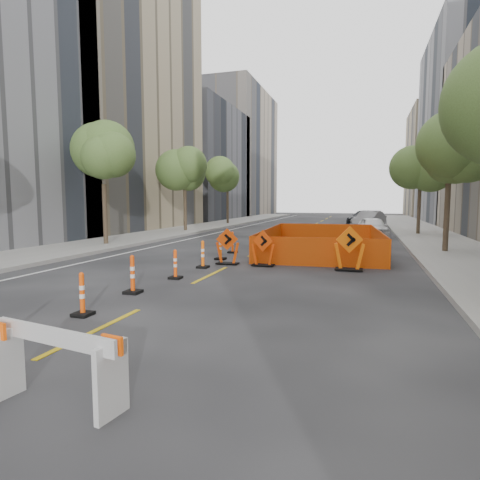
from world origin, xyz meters
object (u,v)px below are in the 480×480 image
(channelizer_7, at_px, (233,242))
(parked_car_far, at_px, (364,218))
(channelizer_3, at_px, (133,274))
(chevron_sign_left, at_px, (227,246))
(parked_car_near, at_px, (373,227))
(parked_car_mid, at_px, (369,220))
(channelizer_5, at_px, (203,254))
(barricade_board, at_px, (55,368))
(channelizer_2, at_px, (82,294))
(chevron_sign_center, at_px, (263,248))
(channelizer_4, at_px, (175,264))
(chevron_sign_right, at_px, (349,248))
(channelizer_6, at_px, (220,247))

(channelizer_7, xyz_separation_m, parked_car_far, (5.78, 23.92, 0.21))
(channelizer_3, bearing_deg, chevron_sign_left, 81.13)
(parked_car_near, relative_size, parked_car_mid, 0.87)
(channelizer_5, xyz_separation_m, barricade_board, (2.13, -9.68, -0.01))
(channelizer_2, bearing_deg, channelizer_3, 92.99)
(channelizer_3, distance_m, chevron_sign_center, 5.76)
(channelizer_4, xyz_separation_m, parked_car_mid, (6.01, 24.95, 0.28))
(channelizer_5, bearing_deg, chevron_sign_center, 27.65)
(chevron_sign_right, xyz_separation_m, parked_car_near, (1.01, 13.52, -0.11))
(channelizer_7, xyz_separation_m, chevron_sign_right, (5.39, -3.26, 0.28))
(channelizer_2, bearing_deg, chevron_sign_left, 84.50)
(channelizer_3, bearing_deg, channelizer_2, -87.01)
(channelizer_7, relative_size, parked_car_mid, 0.22)
(channelizer_7, height_order, parked_car_mid, parked_car_mid)
(channelizer_6, height_order, barricade_board, channelizer_6)
(channelizer_6, bearing_deg, parked_car_mid, 73.69)
(chevron_sign_left, bearing_deg, channelizer_2, -119.41)
(channelizer_3, distance_m, chevron_sign_right, 7.52)
(channelizer_3, distance_m, barricade_board, 5.91)
(channelizer_3, relative_size, channelizer_7, 1.02)
(channelizer_2, height_order, channelizer_7, channelizer_7)
(channelizer_4, xyz_separation_m, channelizer_7, (-0.23, 6.39, 0.04))
(channelizer_6, distance_m, barricade_board, 12.02)
(channelizer_4, xyz_separation_m, channelizer_5, (0.05, 2.13, 0.04))
(chevron_sign_center, relative_size, parked_car_mid, 0.30)
(chevron_sign_center, bearing_deg, channelizer_7, 140.56)
(channelizer_4, xyz_separation_m, chevron_sign_left, (0.64, 3.17, 0.23))
(channelizer_4, bearing_deg, parked_car_far, 79.61)
(parked_car_near, relative_size, parked_car_far, 0.81)
(barricade_board, relative_size, parked_car_far, 0.39)
(channelizer_6, height_order, chevron_sign_center, chevron_sign_center)
(channelizer_7, xyz_separation_m, barricade_board, (2.41, -13.94, -0.02))
(channelizer_6, bearing_deg, chevron_sign_left, -57.74)
(channelizer_5, relative_size, parked_car_far, 0.20)
(channelizer_7, height_order, barricade_board, channelizer_7)
(chevron_sign_left, bearing_deg, channelizer_6, 98.35)
(channelizer_2, distance_m, channelizer_4, 4.26)
(parked_car_mid, bearing_deg, channelizer_5, -84.71)
(channelizer_5, distance_m, parked_car_mid, 23.59)
(channelizer_3, xyz_separation_m, chevron_sign_center, (2.24, 5.31, 0.17))
(channelizer_7, relative_size, chevron_sign_center, 0.74)
(channelizer_5, relative_size, channelizer_7, 0.99)
(channelizer_6, relative_size, parked_car_near, 0.26)
(channelizer_2, distance_m, chevron_sign_left, 7.47)
(channelizer_5, height_order, parked_car_mid, parked_car_mid)
(parked_car_far, bearing_deg, chevron_sign_center, -76.82)
(channelizer_5, bearing_deg, parked_car_far, 78.93)
(barricade_board, distance_m, parked_car_mid, 32.73)
(channelizer_4, distance_m, channelizer_7, 6.40)
(parked_car_mid, xyz_separation_m, parked_car_far, (-0.45, 5.36, -0.03))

